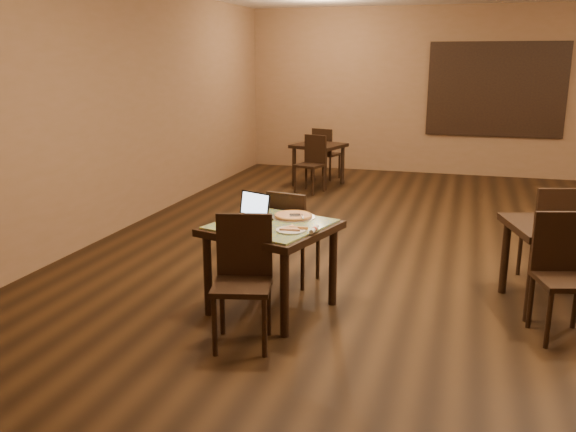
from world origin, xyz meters
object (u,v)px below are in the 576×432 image
(tiled_table, at_px, (271,235))
(other_table_b, at_px, (319,151))
(chair_main_near, at_px, (243,272))
(other_table_b_chair_far, at_px, (325,151))
(other_table_c, at_px, (558,238))
(chair_main_far, at_px, (291,232))
(laptop, at_px, (253,212))
(pizza_pan, at_px, (293,217))
(other_table_c_chair_far, at_px, (552,230))
(other_table_c_chair_near, at_px, (562,268))
(other_table_b_chair_near, at_px, (312,160))

(tiled_table, height_order, other_table_b, tiled_table)
(chair_main_near, relative_size, other_table_b_chair_far, 1.08)
(other_table_b_chair_far, relative_size, other_table_c, 0.93)
(chair_main_far, relative_size, laptop, 2.42)
(laptop, height_order, pizza_pan, laptop)
(laptop, xyz_separation_m, other_table_c_chair_far, (2.52, 1.21, -0.28))
(tiled_table, bearing_deg, other_table_c_chair_far, 45.88)
(tiled_table, xyz_separation_m, chair_main_far, (-0.01, 0.62, -0.15))
(pizza_pan, height_order, other_table_c_chair_far, other_table_c_chair_far)
(chair_main_far, bearing_deg, other_table_c_chair_near, -179.78)
(other_table_c, bearing_deg, laptop, 178.76)
(other_table_b_chair_near, relative_size, other_table_c, 0.93)
(chair_main_far, height_order, other_table_b, chair_main_far)
(other_table_b, relative_size, other_table_b_chair_near, 1.03)
(pizza_pan, bearing_deg, other_table_b_chair_far, 100.54)
(other_table_b, height_order, other_table_c, other_table_c)
(chair_main_near, relative_size, other_table_b, 1.05)
(chair_main_near, xyz_separation_m, other_table_c_chair_far, (2.34, 1.93, -0.01))
(other_table_b_chair_near, bearing_deg, tiled_table, -62.79)
(chair_main_near, distance_m, other_table_b_chair_far, 6.45)
(other_table_b_chair_far, bearing_deg, other_table_c_chair_near, 136.54)
(other_table_b_chair_near, height_order, other_table_b_chair_far, same)
(other_table_b, height_order, other_table_c_chair_near, other_table_c_chair_near)
(chair_main_far, bearing_deg, other_table_b_chair_far, -69.36)
(laptop, distance_m, other_table_c_chair_far, 2.81)
(pizza_pan, xyz_separation_m, other_table_c_chair_far, (2.20, 1.07, -0.23))
(tiled_table, height_order, laptop, laptop)
(laptop, xyz_separation_m, other_table_c, (2.50, 0.65, -0.21))
(tiled_table, relative_size, other_table_c_chair_far, 1.20)
(other_table_b_chair_far, distance_m, other_table_c, 5.96)
(chair_main_far, height_order, other_table_b_chair_far, chair_main_far)
(laptop, xyz_separation_m, other_table_c_chair_near, (2.47, 0.09, -0.28))
(pizza_pan, relative_size, other_table_c_chair_far, 0.40)
(laptop, bearing_deg, other_table_c, 36.05)
(tiled_table, relative_size, chair_main_near, 1.18)
(chair_main_far, distance_m, other_table_c_chair_near, 2.33)
(other_table_b_chair_near, height_order, other_table_c, other_table_b_chair_near)
(other_table_b, relative_size, other_table_c_chair_near, 0.97)
(chair_main_near, relative_size, other_table_c_chair_near, 1.02)
(tiled_table, relative_size, other_table_c, 1.17)
(pizza_pan, bearing_deg, chair_main_far, 109.45)
(other_table_b_chair_near, xyz_separation_m, other_table_c_chair_far, (3.18, -3.41, 0.03))
(chair_main_far, relative_size, other_table_b_chair_near, 1.01)
(pizza_pan, distance_m, other_table_c_chair_near, 2.17)
(other_table_b, bearing_deg, laptop, -65.57)
(other_table_b, relative_size, other_table_b_chair_far, 1.03)
(pizza_pan, height_order, other_table_b, pizza_pan)
(other_table_b, relative_size, other_table_c, 0.95)
(other_table_b_chair_far, bearing_deg, tiled_table, 115.78)
(other_table_b, xyz_separation_m, other_table_c_chair_near, (3.16, -5.05, -0.04))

